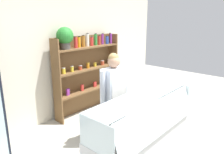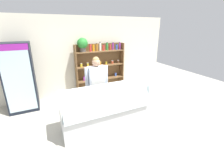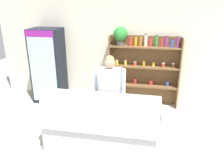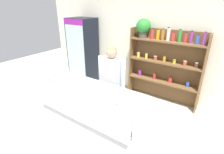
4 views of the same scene
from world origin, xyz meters
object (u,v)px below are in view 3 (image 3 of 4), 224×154
(drinks_fridge, at_px, (49,66))
(shop_clerk, at_px, (110,88))
(shelving_unit, at_px, (139,60))
(deli_display_case, at_px, (102,133))

(drinks_fridge, distance_m, shop_clerk, 2.21)
(drinks_fridge, relative_size, shop_clerk, 1.20)
(shop_clerk, bearing_deg, shelving_unit, 70.66)
(shelving_unit, xyz_separation_m, deli_display_case, (-0.51, -2.00, -0.87))
(drinks_fridge, xyz_separation_m, shelving_unit, (2.36, 0.21, 0.21))
(drinks_fridge, xyz_separation_m, deli_display_case, (1.85, -1.79, -0.66))
(deli_display_case, distance_m, shop_clerk, 0.90)
(shop_clerk, bearing_deg, deli_display_case, -92.52)
(shelving_unit, bearing_deg, deli_display_case, -104.34)
(shop_clerk, bearing_deg, drinks_fridge, 148.08)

